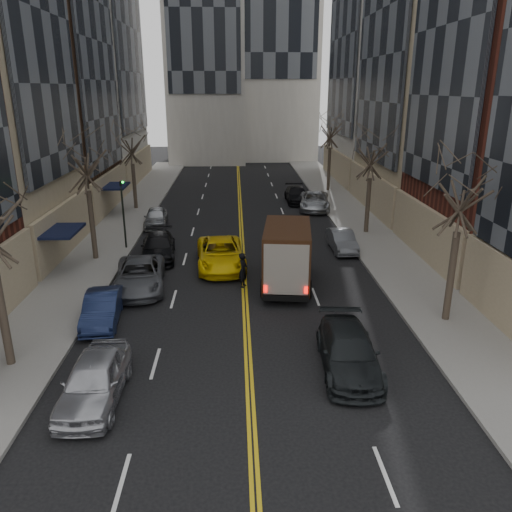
{
  "coord_description": "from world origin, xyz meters",
  "views": [
    {
      "loc": [
        -0.41,
        -8.59,
        9.86
      ],
      "look_at": [
        0.54,
        13.9,
        2.2
      ],
      "focal_mm": 35.0,
      "sensor_mm": 36.0,
      "label": 1
    }
  ],
  "objects_px": {
    "ups_truck": "(287,255)",
    "observer_sedan": "(349,352)",
    "taxi": "(221,254)",
    "pedestrian": "(243,270)"
  },
  "relations": [
    {
      "from": "taxi",
      "to": "pedestrian",
      "type": "height_order",
      "value": "pedestrian"
    },
    {
      "from": "ups_truck",
      "to": "pedestrian",
      "type": "relative_size",
      "value": 3.39
    },
    {
      "from": "taxi",
      "to": "pedestrian",
      "type": "bearing_deg",
      "value": -72.56
    },
    {
      "from": "observer_sedan",
      "to": "pedestrian",
      "type": "bearing_deg",
      "value": 117.6
    },
    {
      "from": "ups_truck",
      "to": "observer_sedan",
      "type": "distance_m",
      "value": 8.49
    },
    {
      "from": "ups_truck",
      "to": "taxi",
      "type": "bearing_deg",
      "value": 147.12
    },
    {
      "from": "ups_truck",
      "to": "observer_sedan",
      "type": "relative_size",
      "value": 1.23
    },
    {
      "from": "observer_sedan",
      "to": "pedestrian",
      "type": "distance_m",
      "value": 8.95
    },
    {
      "from": "ups_truck",
      "to": "taxi",
      "type": "height_order",
      "value": "ups_truck"
    },
    {
      "from": "taxi",
      "to": "ups_truck",
      "type": "bearing_deg",
      "value": -44.22
    }
  ]
}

